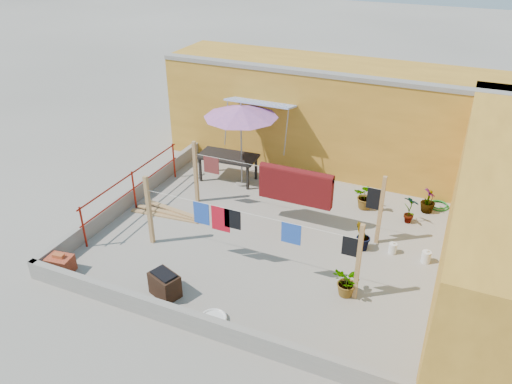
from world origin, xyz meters
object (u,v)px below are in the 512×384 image
Objects in this scene: water_jug_a at (393,248)px; plant_back_a at (367,196)px; patio_umbrella at (241,112)px; white_basin at (213,319)px; outdoor_table at (228,158)px; green_hose at (438,205)px; water_jug_b at (426,257)px; brazier at (165,284)px; brick_stack at (60,264)px.

plant_back_a reaches higher than water_jug_a.
patio_umbrella is 4.64× the size of white_basin.
outdoor_table is 6.09m from green_hose.
brazier is at bearing -145.23° from water_jug_b.
green_hose is (0.76, 2.70, -0.10)m from water_jug_a.
brazier is at bearing 167.58° from white_basin.
plant_back_a is (4.16, 0.02, -0.36)m from outdoor_table.
patio_umbrella is 3.45× the size of brazier.
patio_umbrella is 6.00m from green_hose.
patio_umbrella is at bearing 160.11° from water_jug_a.
white_basin is at bearing -12.42° from brazier.
white_basin is at bearing -134.34° from water_jug_b.
water_jug_b is (4.85, 3.37, -0.13)m from brazier.
brick_stack is 9.79m from green_hose.
water_jug_b is (7.40, 3.65, -0.06)m from brick_stack.
patio_umbrella is 1.60m from outdoor_table.
outdoor_table is 5.35m from brazier.
patio_umbrella is at bearing 109.58° from white_basin.
white_basin is at bearing -127.12° from water_jug_a.
outdoor_table is at bearing 113.71° from white_basin.
brick_stack is 0.81× the size of plant_back_a.
white_basin is (1.28, -0.28, -0.22)m from brazier.
white_basin is at bearing -70.42° from patio_umbrella.
green_hose is at bearing 90.00° from water_jug_b.
brick_stack is (-1.91, -5.41, -2.05)m from patio_umbrella.
water_jug_b is 2.61m from plant_back_a.
patio_umbrella is at bearing 162.19° from water_jug_b.
green_hose is at bearing 10.20° from patio_umbrella.
brick_stack is 7.85m from plant_back_a.
brazier is at bearing -82.86° from patio_umbrella.
brazier reaches higher than water_jug_b.
brick_stack is 1.97× the size of water_jug_a.
water_jug_a is 2.81m from green_hose.
water_jug_b is (5.98, -1.84, -0.59)m from outdoor_table.
white_basin is 1.79× the size of water_jug_a.
water_jug_a is at bearing 29.15° from brick_stack.
water_jug_b is 2.75m from green_hose.
brazier is 5.90m from water_jug_b.
plant_back_a is (1.75, 5.51, 0.32)m from white_basin.
white_basin is at bearing -66.29° from outdoor_table.
water_jug_a is 0.41× the size of plant_back_a.
brick_stack reaches higher than white_basin.
water_jug_a is at bearing 176.01° from water_jug_b.
water_jug_b reaches higher than white_basin.
white_basin is 4.64m from water_jug_a.
brick_stack is at bearing 180.00° from white_basin.
brick_stack is 7.60m from water_jug_a.
green_hose is 2.05m from plant_back_a.
water_jug_a is 0.92× the size of water_jug_b.
patio_umbrella reaches higher than outdoor_table.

